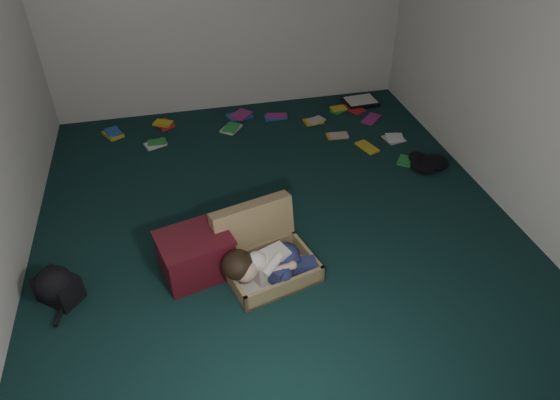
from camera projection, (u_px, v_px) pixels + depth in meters
name	position (u px, v px, depth m)	size (l,w,h in m)	color
floor	(276.00, 222.00, 4.29)	(4.50, 4.50, 0.00)	black
wall_front	(418.00, 337.00, 1.76)	(4.50, 4.50, 0.00)	silver
wall_right	(526.00, 55.00, 3.87)	(4.50, 4.50, 0.00)	silver
suitcase	(263.00, 252.00, 3.78)	(0.78, 0.77, 0.48)	#947B51
person	(268.00, 264.00, 3.63)	(0.72, 0.36, 0.29)	silver
maroon_bin	(196.00, 255.00, 3.71)	(0.60, 0.52, 0.36)	#4C0F18
backpack	(58.00, 288.00, 3.54)	(0.37, 0.29, 0.22)	black
clothing_pile	(429.00, 157.00, 4.99)	(0.42, 0.35, 0.13)	black
paper_tray	(360.00, 102.00, 6.06)	(0.41, 0.32, 0.05)	black
book_scatter	(290.00, 128.00, 5.56)	(3.16, 1.59, 0.02)	gold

